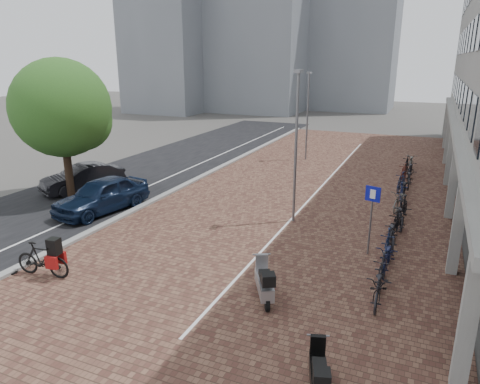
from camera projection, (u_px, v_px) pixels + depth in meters
name	position (u px, v px, depth m)	size (l,w,h in m)	color
ground	(170.00, 275.00, 15.00)	(140.00, 140.00, 0.00)	#474442
plaza_brick	(315.00, 190.00, 24.76)	(14.50, 42.00, 0.04)	brown
street_asphalt	(151.00, 171.00, 28.96)	(8.00, 50.00, 0.03)	black
curb	(204.00, 176.00, 27.45)	(0.35, 42.00, 0.14)	gray
lane_line	(177.00, 173.00, 28.19)	(0.12, 44.00, 0.00)	white
parking_line	(318.00, 190.00, 24.67)	(0.10, 30.00, 0.00)	white
bg_towers	(269.00, 5.00, 59.34)	(33.00, 23.00, 32.00)	gray
car_navy	(102.00, 195.00, 21.04)	(1.95, 4.86, 1.66)	#0D1931
car_dark	(83.00, 178.00, 24.42)	(1.56, 4.46, 1.47)	black
hero_bike	(42.00, 259.00, 14.76)	(2.09, 0.81, 1.44)	black
shoes	(11.00, 274.00, 15.03)	(0.31, 0.26, 0.08)	black
scooter_front	(264.00, 281.00, 13.31)	(0.57, 1.82, 1.25)	#9E9DA2
scooter_mid	(319.00, 372.00, 9.54)	(0.51, 1.63, 1.12)	black
parking_sign	(372.00, 209.00, 16.04)	(0.55, 0.19, 2.68)	slate
lamp_near	(296.00, 150.00, 18.98)	(0.12, 0.12, 6.59)	slate
lamp_far	(307.00, 117.00, 31.27)	(0.12, 0.12, 6.15)	gray
street_tree	(65.00, 111.00, 22.15)	(4.94, 4.94, 7.18)	#382619
bike_row	(401.00, 200.00, 21.25)	(1.28, 20.39, 1.05)	black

